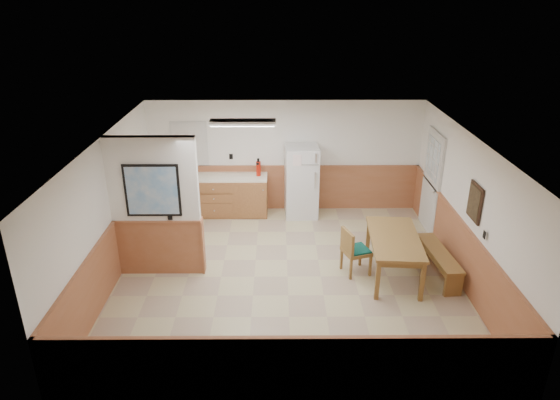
{
  "coord_description": "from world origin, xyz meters",
  "views": [
    {
      "loc": [
        -0.18,
        -7.56,
        4.68
      ],
      "look_at": [
        -0.13,
        0.4,
        1.3
      ],
      "focal_mm": 32.0,
      "sensor_mm": 36.0,
      "label": 1
    }
  ],
  "objects_px": {
    "dining_table": "(394,242)",
    "dining_bench": "(439,257)",
    "fire_extinguisher": "(258,168)",
    "soap_bottle": "(191,171)",
    "dining_chair": "(352,248)",
    "refrigerator": "(301,181)"
  },
  "relations": [
    {
      "from": "refrigerator",
      "to": "dining_bench",
      "type": "distance_m",
      "value": 3.47
    },
    {
      "from": "dining_table",
      "to": "dining_bench",
      "type": "bearing_deg",
      "value": 5.5
    },
    {
      "from": "fire_extinguisher",
      "to": "soap_bottle",
      "type": "relative_size",
      "value": 1.72
    },
    {
      "from": "dining_chair",
      "to": "fire_extinguisher",
      "type": "height_order",
      "value": "fire_extinguisher"
    },
    {
      "from": "dining_chair",
      "to": "soap_bottle",
      "type": "height_order",
      "value": "soap_bottle"
    },
    {
      "from": "soap_bottle",
      "to": "dining_chair",
      "type": "bearing_deg",
      "value": -39.13
    },
    {
      "from": "dining_chair",
      "to": "soap_bottle",
      "type": "relative_size",
      "value": 3.73
    },
    {
      "from": "refrigerator",
      "to": "dining_chair",
      "type": "height_order",
      "value": "refrigerator"
    },
    {
      "from": "refrigerator",
      "to": "dining_bench",
      "type": "bearing_deg",
      "value": -50.97
    },
    {
      "from": "fire_extinguisher",
      "to": "soap_bottle",
      "type": "distance_m",
      "value": 1.49
    },
    {
      "from": "refrigerator",
      "to": "fire_extinguisher",
      "type": "distance_m",
      "value": 0.98
    },
    {
      "from": "refrigerator",
      "to": "dining_chair",
      "type": "relative_size",
      "value": 1.87
    },
    {
      "from": "dining_bench",
      "to": "refrigerator",
      "type": "bearing_deg",
      "value": 127.37
    },
    {
      "from": "fire_extinguisher",
      "to": "dining_table",
      "type": "bearing_deg",
      "value": -62.59
    },
    {
      "from": "dining_table",
      "to": "dining_bench",
      "type": "xyz_separation_m",
      "value": [
        0.81,
        0.02,
        -0.32
      ]
    },
    {
      "from": "dining_table",
      "to": "soap_bottle",
      "type": "bearing_deg",
      "value": 149.74
    },
    {
      "from": "dining_table",
      "to": "dining_chair",
      "type": "relative_size",
      "value": 2.02
    },
    {
      "from": "dining_table",
      "to": "fire_extinguisher",
      "type": "relative_size",
      "value": 4.37
    },
    {
      "from": "dining_chair",
      "to": "fire_extinguisher",
      "type": "distance_m",
      "value": 3.17
    },
    {
      "from": "dining_bench",
      "to": "dining_chair",
      "type": "relative_size",
      "value": 1.75
    },
    {
      "from": "refrigerator",
      "to": "soap_bottle",
      "type": "relative_size",
      "value": 6.97
    },
    {
      "from": "fire_extinguisher",
      "to": "refrigerator",
      "type": "bearing_deg",
      "value": -20.06
    }
  ]
}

